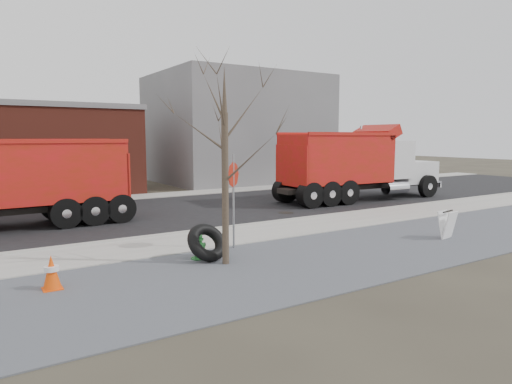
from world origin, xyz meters
TOP-DOWN VIEW (x-y plane):
  - ground at (0.00, 0.00)m, footprint 120.00×120.00m
  - gravel_verge at (0.00, -3.50)m, footprint 60.00×5.00m
  - sidewalk at (0.00, 0.25)m, footprint 60.00×2.50m
  - curb at (0.00, 1.55)m, footprint 60.00×0.15m
  - road at (0.00, 6.30)m, footprint 60.00×9.40m
  - far_sidewalk at (0.00, 12.00)m, footprint 60.00×2.00m
  - building_grey at (9.00, 18.00)m, footprint 12.00×10.00m
  - bare_tree at (-3.20, -2.60)m, footprint 3.20×3.20m
  - fire_hydrant at (-3.60, -1.77)m, footprint 0.45×0.44m
  - truck_tire at (-3.44, -1.98)m, footprint 1.30×1.15m
  - stop_sign at (-2.18, -1.23)m, footprint 0.64×0.50m
  - sandwich_board at (4.47, -3.85)m, footprint 0.74×0.54m
  - traffic_cone_near at (-7.43, -2.34)m, footprint 0.42×0.42m
  - dump_truck_red_a at (8.67, 4.67)m, footprint 10.04×3.10m
  - dump_truck_red_b at (-7.26, 5.78)m, footprint 8.67×2.72m

SIDE VIEW (x-z plane):
  - ground at x=0.00m, z-range 0.00..0.00m
  - road at x=0.00m, z-range 0.00..0.02m
  - gravel_verge at x=0.00m, z-range 0.00..0.03m
  - sidewalk at x=0.00m, z-range 0.00..0.06m
  - far_sidewalk at x=0.00m, z-range 0.00..0.06m
  - curb at x=0.00m, z-range 0.00..0.11m
  - fire_hydrant at x=-3.60m, z-range -0.03..0.76m
  - traffic_cone_near at x=-7.43m, z-range 0.00..0.80m
  - sandwich_board at x=4.47m, z-range 0.03..0.96m
  - truck_tire at x=-3.44m, z-range -0.04..1.06m
  - dump_truck_red_b at x=-7.26m, z-range 0.03..3.67m
  - stop_sign at x=-2.18m, z-range 0.52..3.40m
  - dump_truck_red_a at x=8.67m, z-range 0.03..4.02m
  - bare_tree at x=-3.20m, z-range 0.70..5.90m
  - building_grey at x=9.00m, z-range 0.00..8.00m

